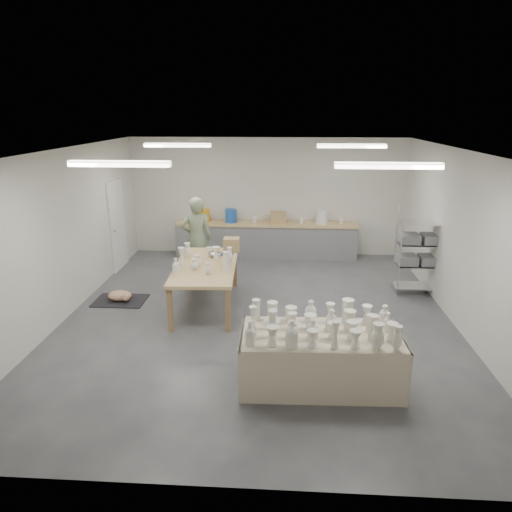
# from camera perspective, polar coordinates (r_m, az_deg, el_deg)

# --- Properties ---
(room) EXTENTS (8.00, 8.02, 3.00)m
(room) POSITION_cam_1_polar(r_m,az_deg,el_deg) (7.90, -0.50, 6.24)
(room) COLOR #424449
(room) RESTS_ON ground
(back_counter) EXTENTS (4.60, 0.60, 1.24)m
(back_counter) POSITION_cam_1_polar(r_m,az_deg,el_deg) (11.76, 1.23, 2.21)
(back_counter) COLOR tan
(back_counter) RESTS_ON ground
(wire_shelf) EXTENTS (0.88, 0.48, 1.80)m
(wire_shelf) POSITION_cam_1_polar(r_m,az_deg,el_deg) (9.84, 19.69, 0.66)
(wire_shelf) COLOR silver
(wire_shelf) RESTS_ON ground
(drying_table) EXTENTS (2.20, 1.09, 1.13)m
(drying_table) POSITION_cam_1_polar(r_m,az_deg,el_deg) (6.44, 8.04, -12.21)
(drying_table) COLOR olive
(drying_table) RESTS_ON ground
(work_table) EXTENTS (1.24, 2.31, 1.20)m
(work_table) POSITION_cam_1_polar(r_m,az_deg,el_deg) (8.76, -5.97, -0.95)
(work_table) COLOR tan
(work_table) RESTS_ON ground
(rug) EXTENTS (1.00, 0.70, 0.02)m
(rug) POSITION_cam_1_polar(r_m,az_deg,el_deg) (9.54, -16.60, -5.35)
(rug) COLOR black
(rug) RESTS_ON ground
(cat) EXTENTS (0.52, 0.41, 0.20)m
(cat) POSITION_cam_1_polar(r_m,az_deg,el_deg) (9.48, -16.56, -4.77)
(cat) COLOR white
(cat) RESTS_ON rug
(potter) EXTENTS (0.77, 0.59, 1.87)m
(potter) POSITION_cam_1_polar(r_m,az_deg,el_deg) (10.12, -7.42, 2.14)
(potter) COLOR gray
(potter) RESTS_ON ground
(red_stool) EXTENTS (0.43, 0.43, 0.36)m
(red_stool) POSITION_cam_1_polar(r_m,az_deg,el_deg) (10.55, -7.02, -0.68)
(red_stool) COLOR red
(red_stool) RESTS_ON ground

